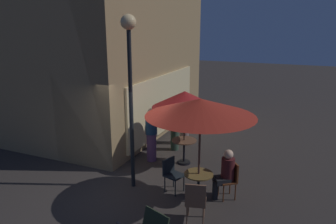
{
  "coord_description": "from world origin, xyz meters",
  "views": [
    {
      "loc": [
        -6.06,
        -3.94,
        4.07
      ],
      "look_at": [
        2.02,
        -0.42,
        1.66
      ],
      "focal_mm": 34.45,
      "sensor_mm": 36.0,
      "label": 1
    }
  ],
  "objects_px": {
    "cafe_chair_1": "(231,177)",
    "cafe_table_0": "(198,182)",
    "cafe_table_1": "(184,146)",
    "street_lamp_near_corner": "(130,65)",
    "cafe_chair_0": "(196,200)",
    "patron_standing_2": "(185,119)",
    "patron_standing_3": "(151,135)",
    "patio_umbrella_1": "(185,100)",
    "patron_standing_1": "(175,124)",
    "patron_seated_0": "(226,171)",
    "cafe_chair_2": "(172,172)",
    "patio_umbrella_0": "(201,108)"
  },
  "relations": [
    {
      "from": "street_lamp_near_corner",
      "to": "cafe_table_0",
      "type": "relative_size",
      "value": 5.9
    },
    {
      "from": "patio_umbrella_1",
      "to": "patron_standing_1",
      "type": "height_order",
      "value": "patio_umbrella_1"
    },
    {
      "from": "street_lamp_near_corner",
      "to": "cafe_table_0",
      "type": "distance_m",
      "value": 3.18
    },
    {
      "from": "patio_umbrella_1",
      "to": "cafe_chair_2",
      "type": "height_order",
      "value": "patio_umbrella_1"
    },
    {
      "from": "street_lamp_near_corner",
      "to": "patron_standing_3",
      "type": "height_order",
      "value": "street_lamp_near_corner"
    },
    {
      "from": "cafe_chair_2",
      "to": "street_lamp_near_corner",
      "type": "bearing_deg",
      "value": -152.24
    },
    {
      "from": "patio_umbrella_0",
      "to": "patron_standing_2",
      "type": "xyz_separation_m",
      "value": [
        3.51,
        1.68,
        -1.41
      ]
    },
    {
      "from": "patron_standing_3",
      "to": "cafe_chair_1",
      "type": "bearing_deg",
      "value": -176.6
    },
    {
      "from": "cafe_table_1",
      "to": "cafe_chair_2",
      "type": "distance_m",
      "value": 1.7
    },
    {
      "from": "patio_umbrella_0",
      "to": "cafe_chair_2",
      "type": "distance_m",
      "value": 1.97
    },
    {
      "from": "cafe_table_1",
      "to": "patron_standing_1",
      "type": "xyz_separation_m",
      "value": [
        0.9,
        0.67,
        0.35
      ]
    },
    {
      "from": "patio_umbrella_1",
      "to": "patron_standing_1",
      "type": "bearing_deg",
      "value": 36.77
    },
    {
      "from": "patio_umbrella_0",
      "to": "cafe_chair_1",
      "type": "height_order",
      "value": "patio_umbrella_0"
    },
    {
      "from": "patron_standing_1",
      "to": "patron_standing_3",
      "type": "relative_size",
      "value": 1.06
    },
    {
      "from": "cafe_table_1",
      "to": "cafe_chair_0",
      "type": "bearing_deg",
      "value": -154.77
    },
    {
      "from": "cafe_table_0",
      "to": "patron_standing_2",
      "type": "xyz_separation_m",
      "value": [
        3.51,
        1.68,
        0.38
      ]
    },
    {
      "from": "patio_umbrella_1",
      "to": "patron_standing_2",
      "type": "relative_size",
      "value": 1.25
    },
    {
      "from": "patio_umbrella_1",
      "to": "patron_standing_2",
      "type": "distance_m",
      "value": 2.01
    },
    {
      "from": "cafe_chair_0",
      "to": "patron_standing_3",
      "type": "distance_m",
      "value": 3.46
    },
    {
      "from": "cafe_chair_2",
      "to": "patron_standing_1",
      "type": "distance_m",
      "value": 2.78
    },
    {
      "from": "cafe_chair_0",
      "to": "patron_standing_3",
      "type": "xyz_separation_m",
      "value": [
        2.58,
        2.3,
        0.27
      ]
    },
    {
      "from": "cafe_table_0",
      "to": "patio_umbrella_0",
      "type": "relative_size",
      "value": 0.29
    },
    {
      "from": "patio_umbrella_0",
      "to": "cafe_chair_0",
      "type": "height_order",
      "value": "patio_umbrella_0"
    },
    {
      "from": "patio_umbrella_0",
      "to": "patio_umbrella_1",
      "type": "xyz_separation_m",
      "value": [
        1.92,
        1.09,
        -0.33
      ]
    },
    {
      "from": "patio_umbrella_0",
      "to": "patron_standing_1",
      "type": "distance_m",
      "value": 3.61
    },
    {
      "from": "patron_standing_2",
      "to": "cafe_chair_0",
      "type": "bearing_deg",
      "value": 82.25
    },
    {
      "from": "cafe_chair_1",
      "to": "cafe_chair_2",
      "type": "xyz_separation_m",
      "value": [
        -0.25,
        1.43,
        -0.03
      ]
    },
    {
      "from": "cafe_table_0",
      "to": "patron_seated_0",
      "type": "relative_size",
      "value": 0.59
    },
    {
      "from": "patron_standing_2",
      "to": "street_lamp_near_corner",
      "type": "bearing_deg",
      "value": 56.95
    },
    {
      "from": "cafe_table_0",
      "to": "patio_umbrella_1",
      "type": "xyz_separation_m",
      "value": [
        1.92,
        1.09,
        1.47
      ]
    },
    {
      "from": "cafe_chair_2",
      "to": "patio_umbrella_1",
      "type": "bearing_deg",
      "value": 117.89
    },
    {
      "from": "patio_umbrella_0",
      "to": "patio_umbrella_1",
      "type": "distance_m",
      "value": 2.23
    },
    {
      "from": "street_lamp_near_corner",
      "to": "patio_umbrella_0",
      "type": "height_order",
      "value": "street_lamp_near_corner"
    },
    {
      "from": "cafe_table_1",
      "to": "cafe_chair_0",
      "type": "xyz_separation_m",
      "value": [
        -2.77,
        -1.31,
        0.02
      ]
    },
    {
      "from": "cafe_chair_0",
      "to": "patron_standing_3",
      "type": "height_order",
      "value": "patron_standing_3"
    },
    {
      "from": "cafe_table_0",
      "to": "cafe_table_1",
      "type": "xyz_separation_m",
      "value": [
        1.92,
        1.09,
        0.04
      ]
    },
    {
      "from": "cafe_table_0",
      "to": "cafe_table_1",
      "type": "bearing_deg",
      "value": 29.55
    },
    {
      "from": "cafe_table_1",
      "to": "patron_standing_3",
      "type": "height_order",
      "value": "patron_standing_3"
    },
    {
      "from": "cafe_chair_1",
      "to": "cafe_chair_2",
      "type": "distance_m",
      "value": 1.45
    },
    {
      "from": "street_lamp_near_corner",
      "to": "cafe_chair_1",
      "type": "distance_m",
      "value": 3.59
    },
    {
      "from": "cafe_table_1",
      "to": "cafe_chair_2",
      "type": "relative_size",
      "value": 0.88
    },
    {
      "from": "patio_umbrella_1",
      "to": "patron_standing_3",
      "type": "distance_m",
      "value": 1.52
    },
    {
      "from": "cafe_chair_1",
      "to": "cafe_table_0",
      "type": "bearing_deg",
      "value": -0.0
    },
    {
      "from": "cafe_chair_1",
      "to": "patron_standing_3",
      "type": "bearing_deg",
      "value": -61.74
    },
    {
      "from": "cafe_table_0",
      "to": "patron_standing_1",
      "type": "distance_m",
      "value": 3.35
    },
    {
      "from": "cafe_chair_0",
      "to": "patron_seated_0",
      "type": "distance_m",
      "value": 1.31
    },
    {
      "from": "cafe_table_1",
      "to": "cafe_table_0",
      "type": "bearing_deg",
      "value": -150.45
    },
    {
      "from": "patron_standing_3",
      "to": "patio_umbrella_1",
      "type": "bearing_deg",
      "value": -140.92
    },
    {
      "from": "patio_umbrella_1",
      "to": "patron_standing_1",
      "type": "distance_m",
      "value": 1.56
    },
    {
      "from": "cafe_chair_0",
      "to": "patron_standing_2",
      "type": "relative_size",
      "value": 0.54
    }
  ]
}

